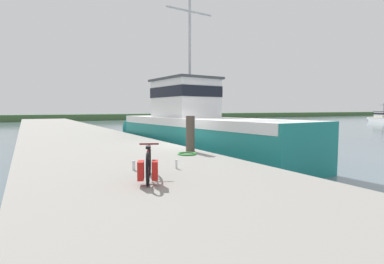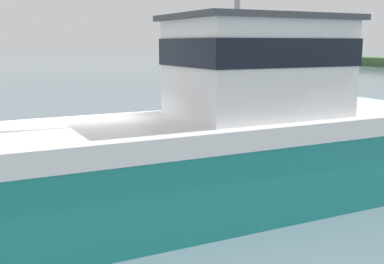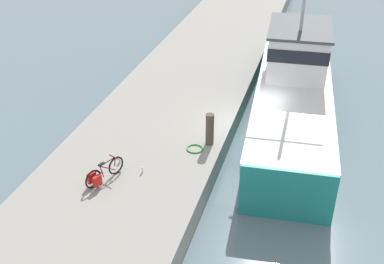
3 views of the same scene
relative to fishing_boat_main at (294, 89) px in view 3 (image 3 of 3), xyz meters
The scene contains 8 objects.
ground_plane 3.40m from the fishing_boat_main, 117.30° to the right, with size 320.00×320.00×0.00m, color slate.
dock_pier 5.95m from the fishing_boat_main, 152.38° to the right, with size 6.05×80.00×0.92m, color gray.
fishing_boat_main is the anchor object (origin of this frame).
bicycle_touring 9.79m from the fishing_boat_main, 124.92° to the right, with size 0.82×1.59×0.75m.
mooring_post 5.33m from the fishing_boat_main, 120.43° to the right, with size 0.32×0.32×1.28m, color #51473D.
hose_coil 6.04m from the fishing_boat_main, 121.30° to the right, with size 0.63×0.63×0.05m, color green.
water_bottle_by_bike 8.72m from the fishing_boat_main, 129.23° to the right, with size 0.08×0.08×0.24m, color silver.
water_bottle_on_curb 8.41m from the fishing_boat_main, 122.32° to the right, with size 0.06×0.06×0.23m, color silver.
Camera 3 is at (2.44, -17.19, 10.80)m, focal length 45.00 mm.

